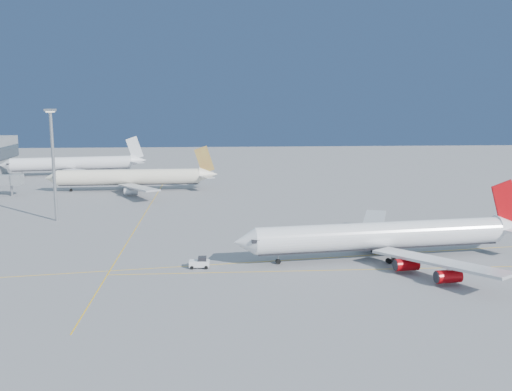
% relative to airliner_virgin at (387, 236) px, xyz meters
% --- Properties ---
extents(ground, '(500.00, 500.00, 0.00)m').
position_rel_airliner_virgin_xyz_m(ground, '(-12.61, 6.68, -4.48)').
color(ground, slate).
rests_on(ground, ground).
extents(taxiway_lines, '(118.86, 140.00, 0.02)m').
position_rel_airliner_virgin_xyz_m(taxiway_lines, '(-27.32, 13.03, -4.47)').
color(taxiway_lines, '#F5B20D').
rests_on(taxiway_lines, ground).
extents(airliner_virgin, '(60.22, 53.72, 14.86)m').
position_rel_airliner_virgin_xyz_m(airliner_virgin, '(0.00, 0.00, 0.00)').
color(airliner_virgin, white).
rests_on(airliner_virgin, ground).
extents(airliner_etihad, '(57.52, 53.18, 15.03)m').
position_rel_airliner_virgin_xyz_m(airliner_etihad, '(-61.20, 86.38, 0.09)').
color(airliner_etihad, '#EDE3CA').
rests_on(airliner_etihad, ground).
extents(airliner_third, '(57.23, 52.20, 15.39)m').
position_rel_airliner_virgin_xyz_m(airliner_third, '(-90.30, 128.06, 0.18)').
color(airliner_third, white).
rests_on(airliner_third, ground).
extents(pushback_tug, '(3.77, 2.37, 2.09)m').
position_rel_airliner_virgin_xyz_m(pushback_tug, '(-36.29, -4.10, -3.51)').
color(pushback_tug, white).
rests_on(pushback_tug, ground).
extents(light_mast, '(2.45, 2.45, 28.31)m').
position_rel_airliner_virgin_xyz_m(light_mast, '(-74.02, 39.55, 12.23)').
color(light_mast, gray).
rests_on(light_mast, ground).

